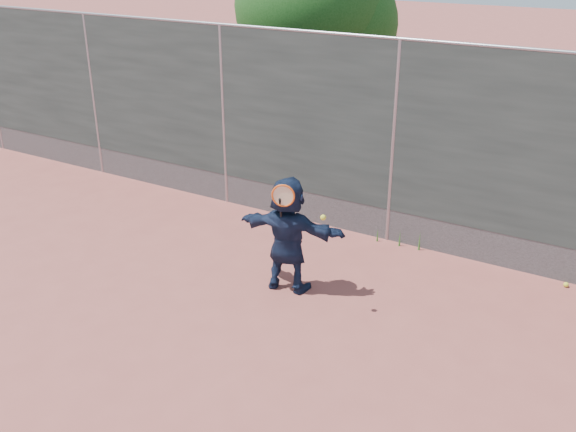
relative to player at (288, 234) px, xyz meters
The scene contains 7 objects.
ground 1.75m from the player, 69.00° to the right, with size 80.00×80.00×0.00m, color #9E4C42.
player is the anchor object (origin of this frame).
ball_ground 3.76m from the player, 30.67° to the left, with size 0.07×0.07×0.07m, color yellow.
fence 2.26m from the player, 74.50° to the left, with size 20.00×0.06×3.03m.
swing_action 0.63m from the player, 62.63° to the right, with size 0.77×0.21×0.51m.
tree_left 5.98m from the player, 114.20° to the left, with size 3.15×3.00×4.53m.
weed_clump 2.19m from the player, 65.87° to the left, with size 0.68×0.07×0.30m.
Camera 1 is at (3.20, -4.91, 4.29)m, focal length 40.00 mm.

